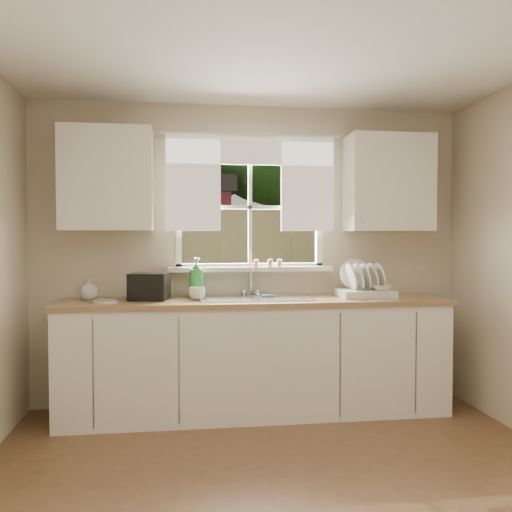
{
  "coord_description": "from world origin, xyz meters",
  "views": [
    {
      "loc": [
        -0.58,
        -2.54,
        1.4
      ],
      "look_at": [
        0.0,
        1.65,
        1.25
      ],
      "focal_mm": 38.0,
      "sensor_mm": 36.0,
      "label": 1
    }
  ],
  "objects": [
    {
      "name": "room_walls",
      "position": [
        0.0,
        -0.07,
        1.24
      ],
      "size": [
        3.62,
        4.02,
        2.5
      ],
      "color": "beige",
      "rests_on": "ground"
    },
    {
      "name": "ceiling",
      "position": [
        0.0,
        0.0,
        2.5
      ],
      "size": [
        3.6,
        4.0,
        0.02
      ],
      "primitive_type": "cube",
      "color": "silver",
      "rests_on": "room_walls"
    },
    {
      "name": "window",
      "position": [
        0.0,
        2.0,
        1.49
      ],
      "size": [
        1.38,
        0.16,
        1.06
      ],
      "color": "white",
      "rests_on": "room_walls"
    },
    {
      "name": "curtains",
      "position": [
        0.0,
        1.95,
        1.93
      ],
      "size": [
        1.5,
        0.03,
        0.81
      ],
      "color": "white",
      "rests_on": "room_walls"
    },
    {
      "name": "base_cabinets",
      "position": [
        0.0,
        1.68,
        0.43
      ],
      "size": [
        3.0,
        0.62,
        0.87
      ],
      "primitive_type": "cube",
      "color": "white",
      "rests_on": "ground"
    },
    {
      "name": "countertop",
      "position": [
        0.0,
        1.68,
        0.89
      ],
      "size": [
        3.04,
        0.65,
        0.04
      ],
      "primitive_type": "cube",
      "color": "#97754B",
      "rests_on": "base_cabinets"
    },
    {
      "name": "upper_cabinet_left",
      "position": [
        -1.15,
        1.82,
        1.85
      ],
      "size": [
        0.7,
        0.33,
        0.8
      ],
      "primitive_type": "cube",
      "color": "white",
      "rests_on": "room_walls"
    },
    {
      "name": "upper_cabinet_right",
      "position": [
        1.15,
        1.82,
        1.85
      ],
      "size": [
        0.7,
        0.33,
        0.8
      ],
      "primitive_type": "cube",
      "color": "white",
      "rests_on": "room_walls"
    },
    {
      "name": "wall_outlet",
      "position": [
        0.88,
        1.99,
        1.08
      ],
      "size": [
        0.08,
        0.01,
        0.12
      ],
      "primitive_type": "cube",
      "color": "beige",
      "rests_on": "room_walls"
    },
    {
      "name": "sill_jars",
      "position": [
        0.15,
        1.94,
        1.18
      ],
      "size": [
        0.24,
        0.04,
        0.06
      ],
      "color": "brown",
      "rests_on": "window"
    },
    {
      "name": "backyard",
      "position": [
        0.58,
        8.42,
        3.46
      ],
      "size": [
        20.0,
        10.0,
        6.13
      ],
      "color": "#335421",
      "rests_on": "ground"
    },
    {
      "name": "sink",
      "position": [
        0.0,
        1.71,
        0.84
      ],
      "size": [
        0.88,
        0.52,
        0.4
      ],
      "color": "#B7B7BC",
      "rests_on": "countertop"
    },
    {
      "name": "dish_rack",
      "position": [
        0.91,
        1.71,
        0.99
      ],
      "size": [
        0.44,
        0.33,
        0.31
      ],
      "color": "silver",
      "rests_on": "countertop"
    },
    {
      "name": "bowl",
      "position": [
        1.03,
        1.66,
        0.99
      ],
      "size": [
        0.21,
        0.21,
        0.05
      ],
      "primitive_type": "imported",
      "rotation": [
        0.0,
        0.0,
        -0.11
      ],
      "color": "white",
      "rests_on": "dish_rack"
    },
    {
      "name": "soap_bottle_a",
      "position": [
        -0.46,
        1.81,
        1.07
      ],
      "size": [
        0.16,
        0.16,
        0.32
      ],
      "primitive_type": "imported",
      "rotation": [
        0.0,
        0.0,
        0.4
      ],
      "color": "green",
      "rests_on": "countertop"
    },
    {
      "name": "soap_bottle_b",
      "position": [
        -0.91,
        1.78,
        0.99
      ],
      "size": [
        0.09,
        0.09,
        0.17
      ],
      "primitive_type": "imported",
      "rotation": [
        0.0,
        0.0,
        0.25
      ],
      "color": "blue",
      "rests_on": "countertop"
    },
    {
      "name": "soap_bottle_c",
      "position": [
        -1.3,
        1.81,
        1.0
      ],
      "size": [
        0.16,
        0.16,
        0.17
      ],
      "primitive_type": "imported",
      "rotation": [
        0.0,
        0.0,
        0.24
      ],
      "color": "#F1E5C6",
      "rests_on": "countertop"
    },
    {
      "name": "saucer",
      "position": [
        -1.14,
        1.6,
        0.92
      ],
      "size": [
        0.19,
        0.19,
        0.01
      ],
      "primitive_type": "cylinder",
      "color": "white",
      "rests_on": "countertop"
    },
    {
      "name": "cup",
      "position": [
        -0.46,
        1.66,
        0.96
      ],
      "size": [
        0.15,
        0.15,
        0.1
      ],
      "primitive_type": "imported",
      "rotation": [
        0.0,
        0.0,
        -0.2
      ],
      "color": "silver",
      "rests_on": "countertop"
    },
    {
      "name": "black_appliance",
      "position": [
        -0.83,
        1.73,
        1.01
      ],
      "size": [
        0.33,
        0.3,
        0.21
      ],
      "primitive_type": "cube",
      "rotation": [
        0.0,
        0.0,
        -0.19
      ],
      "color": "black",
      "rests_on": "countertop"
    }
  ]
}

